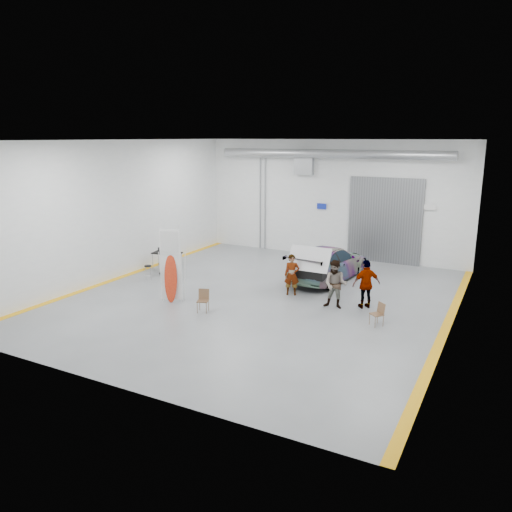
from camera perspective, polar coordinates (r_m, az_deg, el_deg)
The scene contains 13 objects.
ground at distance 19.51m, azimuth 0.47°, elevation -4.80°, with size 16.00×16.00×0.00m, color slate.
room_shell at distance 20.53m, azimuth 3.96°, elevation 7.74°, with size 14.02×16.18×6.01m.
sedan_car at distance 22.11m, azimuth 8.28°, elevation -0.77°, with size 2.06×5.06×1.47m, color white.
person_a at distance 19.72m, azimuth 4.12°, elevation -2.15°, with size 0.59×0.39×1.64m, color #876249.
person_b at distance 18.36m, azimuth 9.08°, elevation -3.22°, with size 0.88×0.67×1.80m, color #476882.
person_c at distance 18.58m, azimuth 12.49°, elevation -3.15°, with size 1.05×0.43×1.81m, color #9B5433.
surfboard_display at distance 19.01m, azimuth -9.92°, elevation -1.71°, with size 0.81×0.42×2.98m.
folding_chair_near at distance 18.02m, azimuth -6.07°, elevation -5.60°, with size 0.49×0.52×0.81m.
folding_chair_far at distance 17.14m, azimuth 13.61°, elevation -6.97°, with size 0.51×0.57×0.78m.
shop_stool at distance 22.33m, azimuth -12.22°, elevation -1.88°, with size 0.33×0.33×0.65m.
work_table at distance 23.72m, azimuth -10.26°, elevation 0.41°, with size 1.44×0.89×1.10m.
office_chair at distance 23.12m, azimuth -10.22°, elevation -0.86°, with size 0.62×0.66×1.09m.
trunk_lid at distance 19.86m, azimuth 6.14°, elevation -0.09°, with size 1.71×1.04×0.04m, color silver.
Camera 1 is at (8.50, -16.46, 6.12)m, focal length 35.00 mm.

